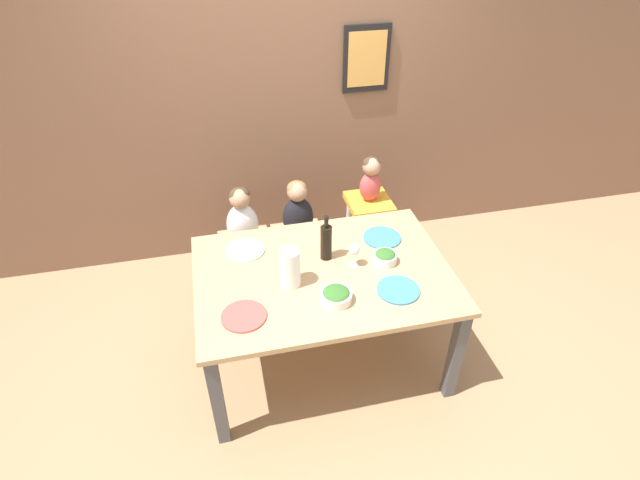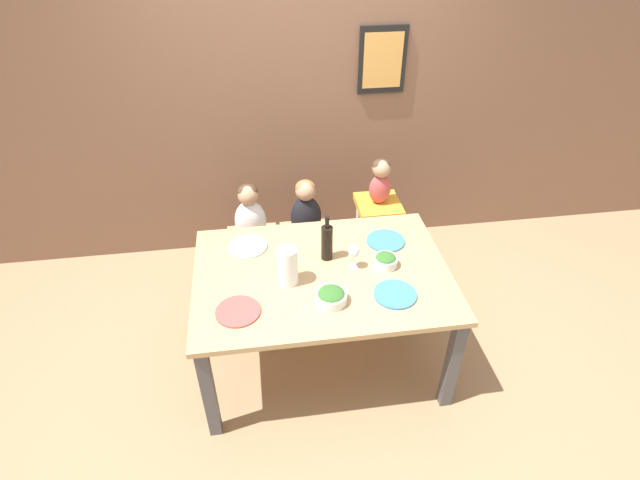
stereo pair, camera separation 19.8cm
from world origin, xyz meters
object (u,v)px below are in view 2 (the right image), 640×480
Objects in this scene: person_child_center at (306,209)px; dinner_plate_back_left at (248,247)px; paper_towel_roll at (288,266)px; chair_far_center at (306,242)px; dinner_plate_front_right at (395,294)px; wine_glass_near at (354,252)px; salad_bowl_large at (331,296)px; dinner_plate_back_right at (386,241)px; chair_far_left at (253,247)px; dinner_plate_front_left at (238,311)px; person_baby_right at (381,179)px; chair_right_highchair at (377,219)px; wine_bottle at (327,242)px; salad_bowl_small at (386,260)px; person_child_left at (250,213)px.

dinner_plate_back_left is at bearing -130.81° from person_child_center.
person_child_center is 0.92m from paper_towel_roll.
dinner_plate_front_right is at bearing -70.37° from chair_far_center.
wine_glass_near is (0.40, 0.08, -0.00)m from paper_towel_roll.
salad_bowl_large is (0.01, -1.07, 0.42)m from chair_far_center.
salad_bowl_large reaches higher than dinner_plate_back_right.
salad_bowl_large is at bearing -68.34° from chair_far_left.
salad_bowl_large is (0.22, -0.20, -0.08)m from paper_towel_roll.
chair_far_left is 2.72× the size of wine_glass_near.
dinner_plate_back_right is at bearing 48.78° from salad_bowl_large.
dinner_plate_front_left is (-0.30, -0.21, -0.11)m from paper_towel_roll.
chair_far_center is 1.81× the size of dinner_plate_front_left.
chair_far_left is at bearing 87.48° from dinner_plate_back_left.
chair_far_center is 1.81× the size of dinner_plate_front_right.
wine_glass_near is at bearing -138.92° from dinner_plate_back_right.
dinner_plate_front_right is (-0.17, -1.08, -0.13)m from person_baby_right.
dinner_plate_front_right reaches higher than chair_right_highchair.
wine_bottle is at bearing -20.29° from dinner_plate_back_left.
chair_far_left is 1.87× the size of paper_towel_roll.
dinner_plate_front_left is (-0.09, -1.08, 0.38)m from chair_far_left.
wine_bottle is 1.24× the size of dinner_plate_front_right.
paper_towel_roll is at bearing -173.50° from salad_bowl_small.
person_baby_right is (0.55, 0.00, 0.52)m from chair_far_center.
person_baby_right is at bearing 27.03° from dinner_plate_back_left.
chair_far_center is 1.15m from salad_bowl_large.
person_child_left reaches higher than dinner_plate_back_right.
chair_far_left is 1.03m from paper_towel_roll.
dinner_plate_front_left is at bearing -134.21° from person_baby_right.
salad_bowl_large reaches higher than chair_far_left.
person_child_left is at bearing 90.00° from chair_far_left.
dinner_plate_back_left is (-0.45, 0.57, -0.03)m from salad_bowl_large.
chair_right_highchair is at bearing 63.34° from salad_bowl_large.
dinner_plate_front_right is (-0.01, -0.27, -0.03)m from salad_bowl_small.
chair_far_left is at bearing 180.00° from chair_far_center.
wine_glass_near is at bearing -25.00° from dinner_plate_back_left.
paper_towel_roll reaches higher than dinner_plate_front_left.
chair_right_highchair is 4.19× the size of wine_glass_near.
person_baby_right is 1.98× the size of salad_bowl_large.
wine_bottle reaches higher than paper_towel_roll.
person_baby_right is (0.00, 0.00, 0.35)m from chair_right_highchair.
wine_glass_near reaches higher than dinner_plate_front_right.
dinner_plate_front_right is at bearing 0.71° from dinner_plate_front_left.
person_baby_right reaches higher than dinner_plate_back_right.
person_baby_right is 0.83m from salad_bowl_small.
paper_towel_roll reaches higher than chair_far_center.
chair_right_highchair is 1.13m from dinner_plate_back_left.
salad_bowl_large is (-0.54, -1.07, -0.10)m from person_baby_right.
dinner_plate_front_left is (-0.70, -0.29, -0.11)m from wine_glass_near.
person_child_center reaches higher than chair_far_center.
dinner_plate_back_right is (0.87, -0.57, 0.07)m from person_child_left.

